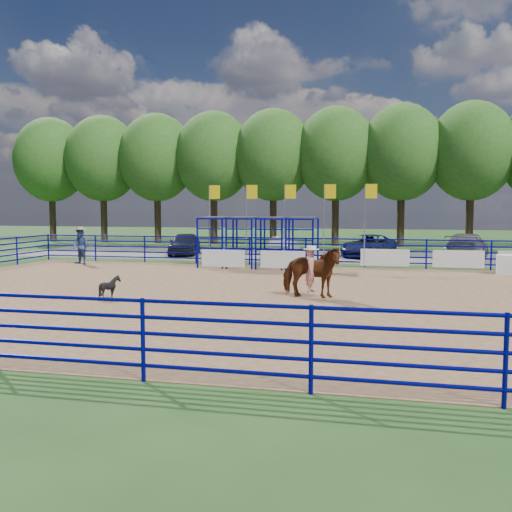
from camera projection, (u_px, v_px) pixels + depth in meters
name	position (u px, v px, depth m)	size (l,w,h in m)	color
ground	(264.00, 296.00, 19.87)	(120.00, 120.00, 0.00)	#305421
arena_dirt	(264.00, 296.00, 19.87)	(30.00, 20.00, 0.02)	#976F4B
gravel_strip	(322.00, 255.00, 36.35)	(40.00, 10.00, 0.01)	slate
horse_and_rider	(311.00, 270.00, 19.26)	(2.15, 1.13, 2.50)	#652F14
calf	(110.00, 287.00, 19.00)	(0.64, 0.72, 0.79)	black
spectator_cowboy	(81.00, 246.00, 30.44)	(1.11, 0.99, 1.96)	navy
car_a	(185.00, 244.00, 36.52)	(1.70, 4.22, 1.44)	black
car_b	(284.00, 247.00, 35.07)	(1.31, 3.77, 1.24)	#9B9EA3
car_c	(369.00, 246.00, 35.23)	(2.25, 4.88, 1.36)	#161A37
car_d	(467.00, 246.00, 33.75)	(2.12, 5.22, 1.52)	#575759
perimeter_fence	(264.00, 274.00, 19.80)	(30.10, 20.10, 1.50)	#06078D
chute_assembly	(265.00, 243.00, 28.76)	(19.32, 2.41, 4.20)	#06078D
treeline	(336.00, 149.00, 44.42)	(56.40, 6.40, 11.24)	#3F2B19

